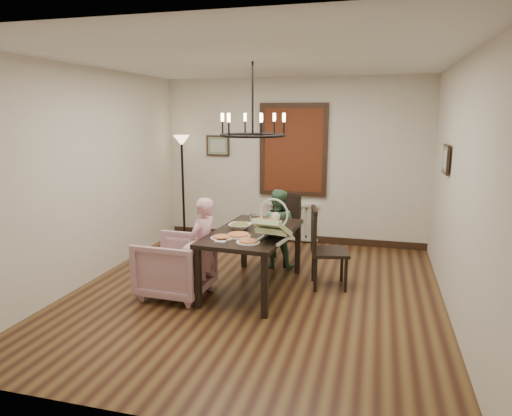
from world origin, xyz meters
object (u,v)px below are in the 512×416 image
at_px(dining_table, 253,237).
at_px(elderly_woman, 203,255).
at_px(drinking_glass, 262,225).
at_px(baby_bouncer, 273,226).
at_px(chair_far, 280,229).
at_px(chair_right, 330,247).
at_px(seated_man, 277,235).
at_px(armchair, 175,266).
at_px(floor_lamp, 183,189).

distance_m(dining_table, elderly_woman, 0.66).
bearing_deg(drinking_glass, baby_bouncer, -58.94).
xyz_separation_m(dining_table, chair_far, (0.11, 1.13, -0.16)).
relative_size(chair_right, baby_bouncer, 2.05).
bearing_deg(seated_man, elderly_woman, 61.41).
bearing_deg(seated_man, drinking_glass, 89.31).
height_order(armchair, seated_man, seated_man).
xyz_separation_m(chair_right, seated_man, (-0.82, 0.58, -0.05)).
distance_m(seated_man, drinking_glass, 0.98).
xyz_separation_m(chair_right, drinking_glass, (-0.82, -0.33, 0.32)).
relative_size(dining_table, elderly_woman, 1.68).
bearing_deg(floor_lamp, baby_bouncer, -47.56).
relative_size(chair_right, armchair, 1.30).
distance_m(dining_table, baby_bouncer, 0.57).
bearing_deg(armchair, drinking_glass, 116.63).
bearing_deg(elderly_woman, dining_table, 136.13).
distance_m(armchair, elderly_woman, 0.37).
bearing_deg(drinking_glass, elderly_woman, -153.26).
distance_m(elderly_woman, floor_lamp, 2.68).
xyz_separation_m(chair_far, seated_man, (0.00, -0.21, -0.05)).
relative_size(seated_man, baby_bouncer, 1.86).
bearing_deg(drinking_glass, chair_right, 21.95).
distance_m(chair_far, seated_man, 0.21).
height_order(chair_far, drinking_glass, chair_far).
relative_size(chair_right, drinking_glass, 7.09).
height_order(dining_table, seated_man, seated_man).
relative_size(drinking_glass, floor_lamp, 0.08).
height_order(drinking_glass, floor_lamp, floor_lamp).
bearing_deg(elderly_woman, chair_right, 129.72).
distance_m(armchair, floor_lamp, 2.67).
bearing_deg(armchair, seated_man, 146.49).
height_order(seated_man, drinking_glass, seated_man).
height_order(chair_far, chair_right, same).
xyz_separation_m(chair_far, chair_right, (0.82, -0.79, -0.00)).
bearing_deg(chair_far, armchair, -105.37).
bearing_deg(armchair, chair_far, 150.31).
xyz_separation_m(chair_right, baby_bouncer, (-0.59, -0.71, 0.41)).
bearing_deg(baby_bouncer, seated_man, 109.32).
relative_size(armchair, baby_bouncer, 1.58).
height_order(elderly_woman, drinking_glass, elderly_woman).
bearing_deg(dining_table, baby_bouncer, -43.92).
distance_m(dining_table, floor_lamp, 2.72).
relative_size(dining_table, chair_right, 1.61).
xyz_separation_m(chair_far, armchair, (-0.98, -1.56, -0.16)).
relative_size(armchair, floor_lamp, 0.45).
distance_m(chair_far, chair_right, 1.14).
distance_m(chair_far, armchair, 1.85).
height_order(chair_right, floor_lamp, floor_lamp).
relative_size(seated_man, drinking_glass, 6.44).
relative_size(elderly_woman, floor_lamp, 0.56).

